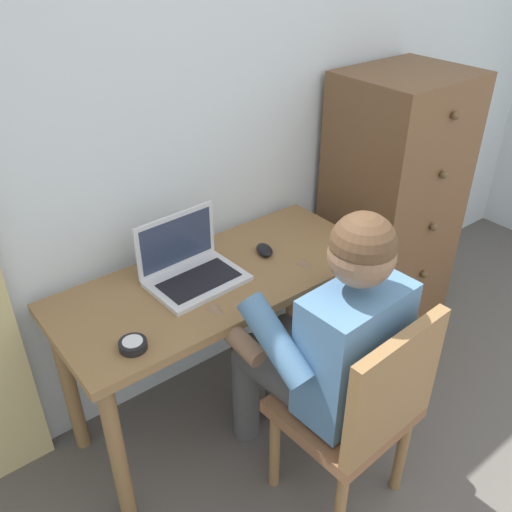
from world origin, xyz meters
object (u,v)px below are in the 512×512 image
object	(u,v)px
desk	(220,300)
computer_mouse	(264,250)
desk_clock	(133,345)
dresser	(391,208)
person_seated	(324,339)
chair	(360,408)
laptop	(190,267)

from	to	relation	value
desk	computer_mouse	world-z (taller)	computer_mouse
computer_mouse	desk_clock	bearing A→B (deg)	-144.72
dresser	person_seated	xyz separation A→B (m)	(-0.95, -0.51, 0.01)
desk	chair	world-z (taller)	chair
desk	chair	distance (m)	0.67
computer_mouse	desk_clock	xyz separation A→B (m)	(-0.68, -0.19, -0.00)
chair	laptop	bearing A→B (deg)	106.58
computer_mouse	desk_clock	world-z (taller)	computer_mouse
dresser	desk_clock	size ratio (longest dim) A/B	14.55
dresser	laptop	xyz separation A→B (m)	(-1.15, 0.01, 0.12)
dresser	laptop	world-z (taller)	dresser
dresser	person_seated	world-z (taller)	dresser
desk_clock	dresser	bearing A→B (deg)	8.06
person_seated	computer_mouse	world-z (taller)	person_seated
laptop	computer_mouse	xyz separation A→B (m)	(0.33, -0.03, -0.04)
chair	laptop	distance (m)	0.78
computer_mouse	desk	bearing A→B (deg)	-155.23
desk	computer_mouse	distance (m)	0.27
computer_mouse	laptop	bearing A→B (deg)	-165.66
desk	chair	bearing A→B (deg)	-79.75
desk	laptop	size ratio (longest dim) A/B	3.59
chair	laptop	size ratio (longest dim) A/B	2.46
desk_clock	laptop	bearing A→B (deg)	31.87
laptop	computer_mouse	world-z (taller)	laptop
chair	computer_mouse	bearing A→B (deg)	79.68
person_seated	chair	bearing A→B (deg)	-87.24
chair	person_seated	world-z (taller)	person_seated
person_seated	laptop	bearing A→B (deg)	111.10
laptop	chair	bearing A→B (deg)	-73.42
desk_clock	person_seated	bearing A→B (deg)	-28.19
person_seated	desk_clock	bearing A→B (deg)	151.81
dresser	computer_mouse	distance (m)	0.83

